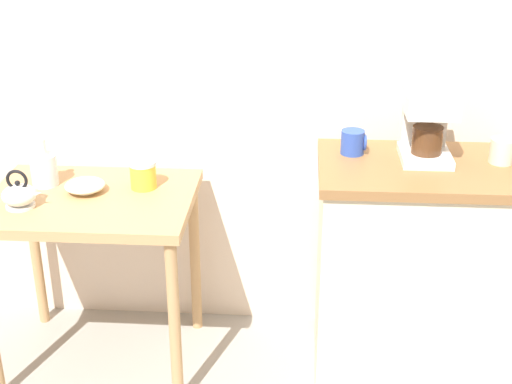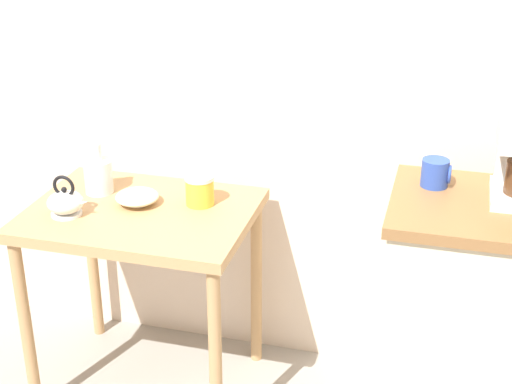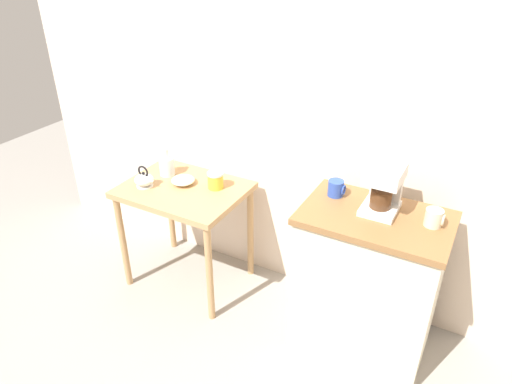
{
  "view_description": "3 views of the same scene",
  "coord_description": "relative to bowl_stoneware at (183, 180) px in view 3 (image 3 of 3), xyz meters",
  "views": [
    {
      "loc": [
        0.19,
        -2.44,
        1.89
      ],
      "look_at": [
        0.03,
        -0.07,
        0.83
      ],
      "focal_mm": 50.86,
      "sensor_mm": 36.0,
      "label": 1
    },
    {
      "loc": [
        0.41,
        -2.19,
        1.89
      ],
      "look_at": [
        -0.16,
        -0.08,
        0.91
      ],
      "focal_mm": 53.08,
      "sensor_mm": 36.0,
      "label": 2
    },
    {
      "loc": [
        1.07,
        -2.08,
        2.2
      ],
      "look_at": [
        -0.02,
        -0.08,
        0.92
      ],
      "focal_mm": 32.71,
      "sensor_mm": 36.0,
      "label": 3
    }
  ],
  "objects": [
    {
      "name": "ground_plane",
      "position": [
        0.64,
        -0.05,
        -0.78
      ],
      "size": [
        8.0,
        8.0,
        0.0
      ],
      "primitive_type": "plane",
      "color": "gray"
    },
    {
      "name": "back_wall",
      "position": [
        0.74,
        0.37,
        0.62
      ],
      "size": [
        4.4,
        0.1,
        2.8
      ],
      "primitive_type": "cube",
      "color": "beige",
      "rests_on": "ground_plane"
    },
    {
      "name": "wooden_table",
      "position": [
        0.03,
        -0.04,
        -0.13
      ],
      "size": [
        0.78,
        0.59,
        0.75
      ],
      "color": "tan",
      "rests_on": "ground_plane"
    },
    {
      "name": "kitchen_counter",
      "position": [
        1.27,
        -0.03,
        -0.32
      ],
      "size": [
        0.77,
        0.5,
        0.91
      ],
      "color": "beige",
      "rests_on": "ground_plane"
    },
    {
      "name": "bowl_stoneware",
      "position": [
        0.0,
        0.0,
        0.0
      ],
      "size": [
        0.15,
        0.15,
        0.05
      ],
      "color": "beige",
      "rests_on": "wooden_table"
    },
    {
      "name": "teakettle",
      "position": [
        -0.2,
        -0.14,
        0.02
      ],
      "size": [
        0.15,
        0.12,
        0.15
      ],
      "color": "white",
      "rests_on": "wooden_table"
    },
    {
      "name": "glass_carafe_vase",
      "position": [
        -0.18,
        0.06,
        0.04
      ],
      "size": [
        0.1,
        0.1,
        0.19
      ],
      "color": "silver",
      "rests_on": "wooden_table"
    },
    {
      "name": "canister_enamel",
      "position": [
        0.21,
        0.06,
        0.03
      ],
      "size": [
        0.1,
        0.1,
        0.11
      ],
      "color": "gold",
      "rests_on": "wooden_table"
    },
    {
      "name": "coffee_maker",
      "position": [
        1.27,
        0.04,
        0.28
      ],
      "size": [
        0.18,
        0.22,
        0.26
      ],
      "color": "white",
      "rests_on": "kitchen_counter"
    },
    {
      "name": "mug_small_cream",
      "position": [
        1.55,
        0.01,
        0.18
      ],
      "size": [
        0.09,
        0.09,
        0.09
      ],
      "color": "beige",
      "rests_on": "kitchen_counter"
    },
    {
      "name": "mug_blue",
      "position": [
        1.01,
        0.06,
        0.18
      ],
      "size": [
        0.09,
        0.09,
        0.09
      ],
      "color": "#2D4CAD",
      "rests_on": "kitchen_counter"
    }
  ]
}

